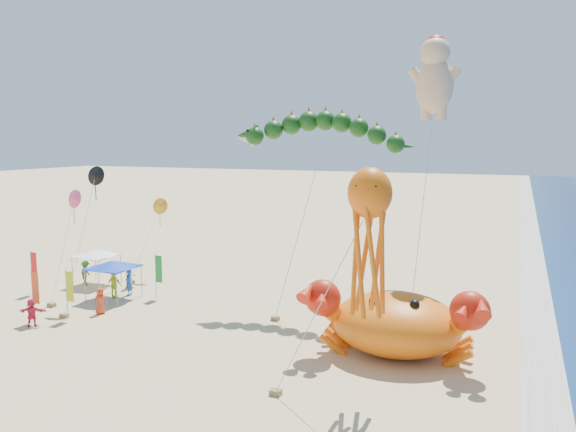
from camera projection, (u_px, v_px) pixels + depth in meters
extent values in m
plane|color=#D1B784|center=(307.00, 337.00, 31.32)|extent=(320.00, 320.00, 0.00)
plane|color=silver|center=(543.00, 371.00, 26.76)|extent=(320.00, 320.00, 0.00)
ellipsoid|color=orange|center=(396.00, 323.00, 28.81)|extent=(7.07, 6.01, 3.18)
sphere|color=red|center=(322.00, 296.00, 28.75)|extent=(1.89, 1.89, 1.89)
sphere|color=black|center=(372.00, 300.00, 27.98)|extent=(0.49, 0.49, 0.49)
sphere|color=red|center=(467.00, 312.00, 26.04)|extent=(1.89, 1.89, 1.89)
sphere|color=black|center=(413.00, 305.00, 27.22)|extent=(0.49, 0.49, 0.49)
cone|color=#103C10|center=(251.00, 135.00, 37.84)|extent=(1.54, 1.13, 1.26)
cylinder|color=#B2B2B2|center=(300.00, 229.00, 35.11)|extent=(1.65, 4.15, 10.54)
cube|color=olive|center=(275.00, 319.00, 34.25)|extent=(0.50, 0.35, 0.25)
ellipsoid|color=#EABB8F|center=(434.00, 86.00, 33.24)|extent=(2.23, 1.84, 3.28)
sphere|color=#EABB8F|center=(435.00, 52.00, 32.80)|extent=(1.72, 1.72, 1.72)
ellipsoid|color=red|center=(436.00, 42.00, 32.81)|extent=(1.11, 1.11, 0.78)
cylinder|color=#B2B2B2|center=(421.00, 217.00, 32.84)|extent=(0.54, 3.37, 12.67)
cube|color=olive|center=(409.00, 329.00, 32.27)|extent=(0.50, 0.35, 0.25)
ellipsoid|color=orange|center=(370.00, 193.00, 22.66)|extent=(1.83, 1.65, 2.10)
cylinder|color=#B2B2B2|center=(321.00, 303.00, 23.48)|extent=(3.75, 1.16, 8.07)
cube|color=olive|center=(276.00, 392.00, 24.22)|extent=(0.50, 0.35, 0.25)
cylinder|color=gray|center=(85.00, 286.00, 38.06)|extent=(0.06, 0.06, 2.20)
cylinder|color=gray|center=(117.00, 290.00, 37.05)|extent=(0.06, 0.06, 2.20)
cylinder|color=gray|center=(111.00, 277.00, 40.49)|extent=(0.06, 0.06, 2.20)
cylinder|color=gray|center=(142.00, 281.00, 39.48)|extent=(0.06, 0.06, 2.20)
cube|color=#1539B8|center=(113.00, 267.00, 38.61)|extent=(2.89, 2.89, 0.08)
cone|color=#1539B8|center=(113.00, 264.00, 38.58)|extent=(3.18, 3.18, 0.45)
cylinder|color=gray|center=(72.00, 272.00, 41.99)|extent=(0.06, 0.06, 2.20)
cylinder|color=gray|center=(99.00, 275.00, 41.05)|extent=(0.06, 0.06, 2.20)
cylinder|color=gray|center=(95.00, 266.00, 44.26)|extent=(0.06, 0.06, 2.20)
cylinder|color=gray|center=(121.00, 268.00, 43.32)|extent=(0.06, 0.06, 2.20)
cube|color=white|center=(96.00, 256.00, 42.50)|extent=(2.72, 2.72, 0.08)
cone|color=white|center=(96.00, 253.00, 42.47)|extent=(2.99, 2.99, 0.45)
cylinder|color=gray|center=(67.00, 294.00, 34.27)|extent=(0.05, 0.05, 3.20)
cube|color=#B9D519|center=(70.00, 287.00, 34.09)|extent=(0.50, 0.04, 1.90)
cylinder|color=gray|center=(32.00, 296.00, 33.87)|extent=(0.05, 0.05, 3.20)
cube|color=#CF4519|center=(35.00, 288.00, 33.70)|extent=(0.50, 0.04, 1.90)
cylinder|color=gray|center=(31.00, 272.00, 39.98)|extent=(0.05, 0.05, 3.20)
cube|color=red|center=(34.00, 266.00, 39.80)|extent=(0.50, 0.04, 1.90)
cylinder|color=gray|center=(156.00, 276.00, 38.89)|extent=(0.05, 0.05, 3.20)
cube|color=#178C34|center=(159.00, 269.00, 38.72)|extent=(0.50, 0.04, 1.90)
imported|color=#D52243|center=(32.00, 313.00, 33.08)|extent=(1.62, 1.11, 1.68)
imported|color=#CB4220|center=(100.00, 301.00, 35.47)|extent=(0.83, 0.97, 1.69)
imported|color=blue|center=(370.00, 332.00, 29.69)|extent=(0.97, 1.01, 1.74)
imported|color=#1C4CA7|center=(129.00, 282.00, 39.74)|extent=(0.54, 0.74, 1.87)
imported|color=#2F6923|center=(86.00, 273.00, 42.47)|extent=(1.08, 1.39, 1.89)
imported|color=white|center=(130.00, 277.00, 41.55)|extent=(1.07, 1.09, 1.77)
imported|color=#D9F72B|center=(114.00, 285.00, 39.04)|extent=(1.12, 0.53, 1.86)
cone|color=#FB5384|center=(73.00, 199.00, 38.57)|extent=(1.30, 0.51, 1.32)
cylinder|color=#B2B2B2|center=(62.00, 252.00, 37.56)|extent=(0.55, 3.04, 6.70)
cube|color=olive|center=(51.00, 307.00, 36.55)|extent=(0.50, 0.35, 0.25)
cone|color=orange|center=(160.00, 206.00, 44.52)|extent=(1.30, 0.51, 1.32)
cylinder|color=#B2B2B2|center=(152.00, 245.00, 43.44)|extent=(0.55, 3.04, 5.51)
cube|color=olive|center=(144.00, 284.00, 42.35)|extent=(0.50, 0.35, 0.25)
cone|color=black|center=(95.00, 175.00, 37.34)|extent=(1.30, 0.51, 1.32)
cylinder|color=#B2B2B2|center=(85.00, 243.00, 36.45)|extent=(0.55, 3.04, 8.36)
cube|color=olive|center=(74.00, 312.00, 35.54)|extent=(0.50, 0.35, 0.25)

